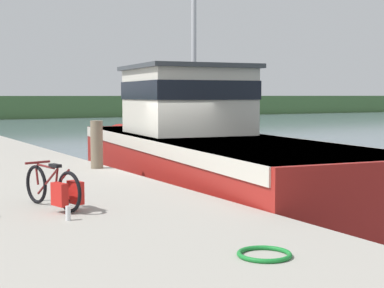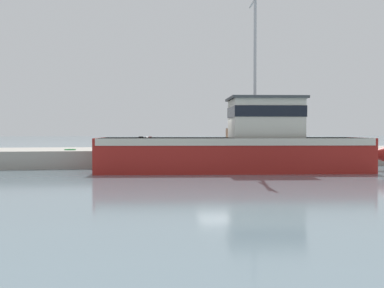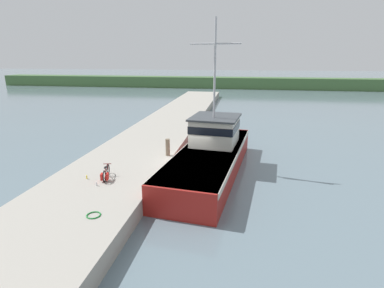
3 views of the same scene
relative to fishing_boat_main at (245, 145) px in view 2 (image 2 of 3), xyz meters
name	(u,v)px [view 2 (image 2 of 3)]	position (x,y,z in m)	size (l,w,h in m)	color
ground_plane	(223,169)	(-1.24, -0.81, -1.25)	(320.00, 320.00, 0.00)	slate
dock_pier	(207,156)	(-5.65, -0.81, -0.80)	(6.06, 80.00, 0.90)	#A39E93
fishing_boat_main	(245,145)	(0.00, 0.00, 0.00)	(5.13, 15.12, 9.75)	maroon
bicycle_touring	(140,143)	(-5.36, -4.74, -0.02)	(0.67, 1.63, 0.71)	black
mooring_post	(228,139)	(-3.00, -0.12, 0.24)	(0.30, 0.30, 1.17)	#756651
hose_coil	(70,150)	(-4.17, -8.53, -0.32)	(0.61, 0.61, 0.05)	#197A2D
water_bottle_by_bike	(137,146)	(-6.44, -4.86, -0.24)	(0.06, 0.06, 0.21)	yellow
water_bottle_on_curb	(124,147)	(-5.48, -5.63, -0.24)	(0.07, 0.07, 0.21)	silver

